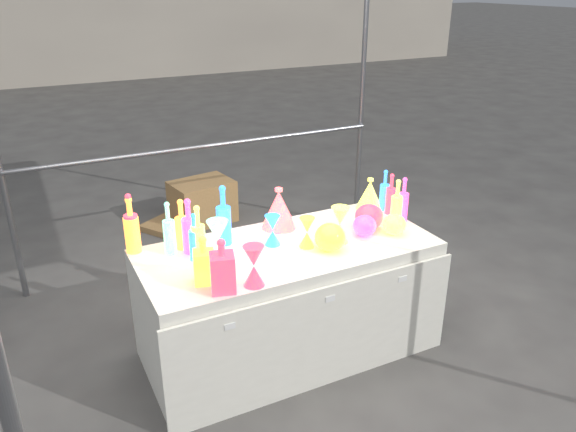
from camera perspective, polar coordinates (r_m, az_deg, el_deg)
name	(u,v)px	position (r m, az deg, el deg)	size (l,w,h in m)	color
ground	(288,348)	(3.80, 0.00, -13.28)	(80.00, 80.00, 0.00)	#615E5A
display_table	(289,300)	(3.59, 0.07, -8.54)	(1.84, 0.83, 0.75)	white
cardboard_box_closed	(202,202)	(5.61, -8.68, 1.46)	(0.58, 0.42, 0.42)	#AE824E
cardboard_box_flat	(181,221)	(5.64, -10.78, -0.55)	(0.69, 0.49, 0.06)	#AE824E
bottle_0	(131,225)	(3.40, -15.64, -0.84)	(0.09, 0.09, 0.35)	red
bottle_1	(224,215)	(3.39, -6.57, 0.10)	(0.09, 0.09, 0.38)	#1A9440
bottle_2	(131,223)	(3.40, -15.65, -0.70)	(0.08, 0.08, 0.37)	#D34C16
bottle_3	(189,226)	(3.32, -10.02, -0.98)	(0.09, 0.09, 0.34)	blue
bottle_4	(198,233)	(3.23, -9.11, -1.69)	(0.08, 0.08, 0.34)	#126071
bottle_5	(169,228)	(3.33, -12.01, -1.20)	(0.07, 0.07, 0.33)	#C62763
bottle_6	(182,224)	(3.39, -10.74, -0.80)	(0.08, 0.08, 0.32)	red
bottle_7	(195,237)	(3.24, -9.47, -2.10)	(0.07, 0.07, 0.29)	#1A9440
decanter_0	(204,259)	(3.00, -8.55, -4.39)	(0.11, 0.11, 0.27)	red
decanter_1	(222,265)	(2.90, -6.70, -4.98)	(0.13, 0.13, 0.30)	#D34C16
hourglass_0	(254,266)	(2.95, -3.49, -5.09)	(0.11, 0.11, 0.23)	#D34C16
hourglass_2	(340,225)	(3.44, 5.29, -0.88)	(0.11, 0.11, 0.23)	#126071
hourglass_3	(218,241)	(3.21, -7.10, -2.56)	(0.13, 0.13, 0.25)	#C62763
hourglass_4	(307,232)	(3.37, 1.94, -1.66)	(0.09, 0.09, 0.19)	red
hourglass_5	(273,230)	(3.39, -1.58, -1.45)	(0.10, 0.10, 0.19)	#1A9440
globe_0	(330,239)	(3.34, 4.29, -2.30)	(0.19, 0.19, 0.15)	red
globe_1	(394,226)	(3.61, 10.71, -0.96)	(0.15, 0.15, 0.12)	#126071
globe_2	(369,218)	(3.66, 8.22, -0.20)	(0.19, 0.19, 0.15)	#D34C16
globe_3	(365,227)	(3.56, 7.78, -1.10)	(0.15, 0.15, 0.12)	blue
lampshade_1	(279,208)	(3.61, -0.94, 0.83)	(0.23, 0.23, 0.27)	yellow
lampshade_3	(370,194)	(3.96, 8.31, 2.26)	(0.19, 0.19, 0.23)	#126071
bottle_8	(385,190)	(3.94, 9.79, 2.61)	(0.07, 0.07, 0.29)	#1A9440
bottle_9	(391,194)	(3.89, 10.41, 2.23)	(0.06, 0.06, 0.29)	#D34C16
bottle_10	(403,199)	(3.79, 11.65, 1.68)	(0.07, 0.07, 0.31)	blue
bottle_11	(397,203)	(3.70, 11.00, 1.32)	(0.07, 0.07, 0.32)	#126071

